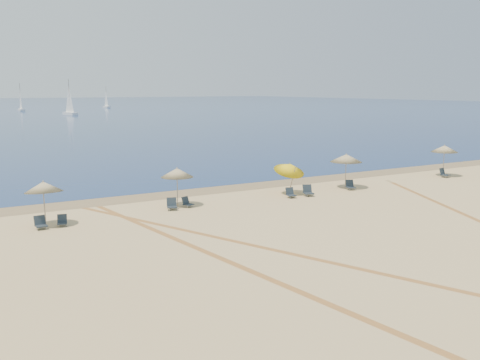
% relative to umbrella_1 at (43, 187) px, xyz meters
% --- Properties ---
extents(wet_sand, '(500.00, 500.00, 0.00)m').
position_rel_umbrella_1_xyz_m(wet_sand, '(12.24, 4.65, -2.07)').
color(wet_sand, olive).
rests_on(wet_sand, ground).
extents(umbrella_1, '(1.99, 2.03, 2.44)m').
position_rel_umbrella_1_xyz_m(umbrella_1, '(0.00, 0.00, 0.00)').
color(umbrella_1, gray).
rests_on(umbrella_1, ground).
extents(umbrella_2, '(2.00, 2.00, 2.41)m').
position_rel_umbrella_1_xyz_m(umbrella_2, '(7.97, 0.96, -0.00)').
color(umbrella_2, gray).
rests_on(umbrella_2, ground).
extents(umbrella_3, '(2.11, 2.17, 2.46)m').
position_rel_umbrella_1_xyz_m(umbrella_3, '(16.14, 0.62, -0.24)').
color(umbrella_3, gray).
rests_on(umbrella_3, ground).
extents(umbrella_4, '(2.30, 2.30, 2.53)m').
position_rel_umbrella_1_xyz_m(umbrella_4, '(21.02, 0.51, 0.11)').
color(umbrella_4, gray).
rests_on(umbrella_4, ground).
extents(umbrella_5, '(2.15, 2.15, 2.61)m').
position_rel_umbrella_1_xyz_m(umbrella_5, '(31.60, 0.63, 0.19)').
color(umbrella_5, gray).
rests_on(umbrella_5, ground).
extents(chair_2, '(0.61, 0.70, 0.68)m').
position_rel_umbrella_1_xyz_m(chair_2, '(-0.36, -0.62, -1.78)').
color(chair_2, black).
rests_on(chair_2, ground).
extents(chair_3, '(0.61, 0.68, 0.59)m').
position_rel_umbrella_1_xyz_m(chair_3, '(0.74, -0.54, -1.81)').
color(chair_3, black).
rests_on(chair_3, ground).
extents(chair_4, '(0.77, 0.83, 0.70)m').
position_rel_umbrella_1_xyz_m(chair_4, '(7.25, 0.15, -1.77)').
color(chair_4, black).
rests_on(chair_4, ground).
extents(chair_5, '(0.71, 0.76, 0.63)m').
position_rel_umbrella_1_xyz_m(chair_5, '(8.34, 0.35, -1.80)').
color(chair_5, black).
rests_on(chair_5, ground).
extents(chair_6, '(0.64, 0.72, 0.66)m').
position_rel_umbrella_1_xyz_m(chair_6, '(15.49, -0.43, -1.78)').
color(chair_6, black).
rests_on(chair_6, ground).
extents(chair_7, '(0.80, 0.87, 0.74)m').
position_rel_umbrella_1_xyz_m(chair_7, '(16.86, -0.52, -1.75)').
color(chair_7, black).
rests_on(chair_7, ground).
extents(chair_8, '(0.74, 0.81, 0.69)m').
position_rel_umbrella_1_xyz_m(chair_8, '(20.85, -0.22, -1.77)').
color(chair_8, black).
rests_on(chair_8, ground).
extents(chair_9, '(0.72, 0.81, 0.74)m').
position_rel_umbrella_1_xyz_m(chair_9, '(31.15, 0.16, -1.75)').
color(chair_9, black).
rests_on(chair_9, ground).
extents(sailboat_0, '(2.92, 6.69, 9.66)m').
position_rel_umbrella_1_xyz_m(sailboat_0, '(27.67, 122.24, 0.85)').
color(sailboat_0, white).
rests_on(sailboat_0, ocean).
extents(sailboat_1, '(1.62, 5.93, 8.80)m').
position_rel_umbrella_1_xyz_m(sailboat_1, '(19.70, 156.59, 0.59)').
color(sailboat_1, white).
rests_on(sailboat_1, ocean).
extents(sailboat_2, '(1.51, 5.37, 7.95)m').
position_rel_umbrella_1_xyz_m(sailboat_2, '(51.74, 171.58, 0.33)').
color(sailboat_2, white).
rests_on(sailboat_2, ocean).
extents(tire_tracks, '(50.10, 41.87, 0.00)m').
position_rel_umbrella_1_xyz_m(tire_tracks, '(11.03, -9.74, -2.07)').
color(tire_tracks, tan).
rests_on(tire_tracks, ground).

